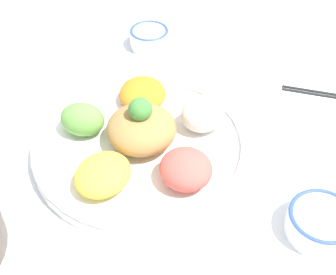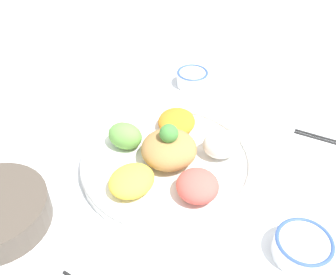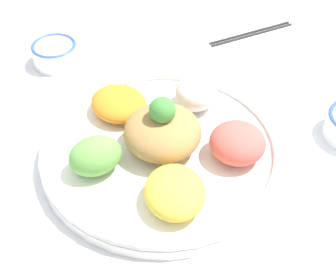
{
  "view_description": "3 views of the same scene",
  "coord_description": "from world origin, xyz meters",
  "px_view_note": "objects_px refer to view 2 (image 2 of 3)",
  "views": [
    {
      "loc": [
        -0.2,
        0.53,
        0.61
      ],
      "look_at": [
        -0.05,
        -0.02,
        0.06
      ],
      "focal_mm": 50.0,
      "sensor_mm": 36.0,
      "label": 1
    },
    {
      "loc": [
        -0.28,
        0.54,
        0.64
      ],
      "look_at": [
        0.02,
        -0.07,
        0.05
      ],
      "focal_mm": 42.0,
      "sensor_mm": 36.0,
      "label": 2
    },
    {
      "loc": [
        0.22,
        0.46,
        0.56
      ],
      "look_at": [
        -0.01,
        -0.03,
        0.04
      ],
      "focal_mm": 50.0,
      "sensor_mm": 36.0,
      "label": 3
    }
  ],
  "objects_px": {
    "salad_platter": "(171,158)",
    "sauce_bowl_dark": "(192,78)",
    "rice_bowl_blue": "(303,247)",
    "serving_spoon_main": "(134,68)"
  },
  "relations": [
    {
      "from": "salad_platter",
      "to": "serving_spoon_main",
      "type": "height_order",
      "value": "salad_platter"
    },
    {
      "from": "rice_bowl_blue",
      "to": "serving_spoon_main",
      "type": "distance_m",
      "value": 0.74
    },
    {
      "from": "sauce_bowl_dark",
      "to": "rice_bowl_blue",
      "type": "bearing_deg",
      "value": 133.48
    },
    {
      "from": "salad_platter",
      "to": "rice_bowl_blue",
      "type": "xyz_separation_m",
      "value": [
        -0.31,
        0.1,
        -0.0
      ]
    },
    {
      "from": "serving_spoon_main",
      "to": "salad_platter",
      "type": "bearing_deg",
      "value": 44.12
    },
    {
      "from": "sauce_bowl_dark",
      "to": "serving_spoon_main",
      "type": "distance_m",
      "value": 0.2
    },
    {
      "from": "salad_platter",
      "to": "rice_bowl_blue",
      "type": "bearing_deg",
      "value": 162.91
    },
    {
      "from": "rice_bowl_blue",
      "to": "sauce_bowl_dark",
      "type": "relative_size",
      "value": 1.16
    },
    {
      "from": "salad_platter",
      "to": "sauce_bowl_dark",
      "type": "bearing_deg",
      "value": -74.44
    },
    {
      "from": "salad_platter",
      "to": "sauce_bowl_dark",
      "type": "distance_m",
      "value": 0.34
    }
  ]
}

